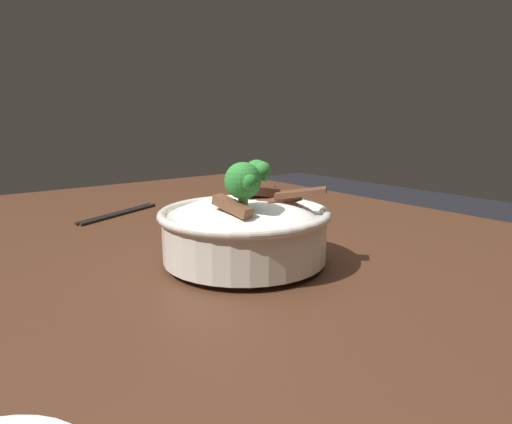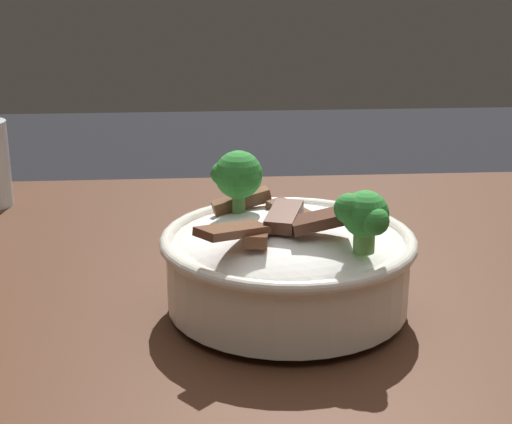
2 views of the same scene
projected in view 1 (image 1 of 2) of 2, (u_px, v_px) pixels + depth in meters
The scene contains 3 objects.
dining_table at pixel (214, 305), 0.77m from camera, with size 1.33×1.00×0.78m.
rice_bowl at pixel (245, 226), 0.60m from camera, with size 0.23×0.23×0.15m.
chopsticks_pair at pixel (119, 213), 0.90m from camera, with size 0.10×0.20×0.01m.
Camera 1 is at (0.61, -0.39, 0.98)m, focal length 31.03 mm.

